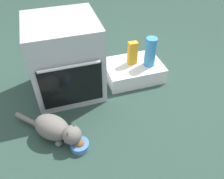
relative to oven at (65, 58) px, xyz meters
The scene contains 7 objects.
ground 0.57m from the oven, 85.86° to the right, with size 8.00×8.00×0.00m, color #284238.
oven is the anchor object (origin of this frame).
pantry_cabinet 0.73m from the oven, ahead, with size 0.58×0.41×0.16m, color white.
food_bowl 0.79m from the oven, 93.34° to the right, with size 0.15×0.15×0.09m.
cat 0.65m from the oven, 108.88° to the right, with size 0.50×0.49×0.22m.
water_bottle 0.82m from the oven, ahead, with size 0.11×0.11×0.30m, color #388CD1.
juice_carton 0.66m from the oven, ahead, with size 0.09×0.06×0.24m, color orange.
Camera 1 is at (-0.14, -1.35, 1.53)m, focal length 36.88 mm.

